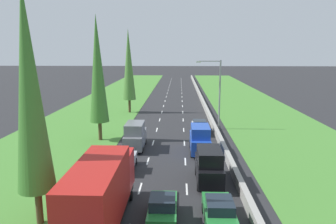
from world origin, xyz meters
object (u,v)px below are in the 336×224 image
Objects in this scene: green_hatchback_centre_lane at (163,209)px; grey_van_left_lane at (135,136)px; red_box_truck_left_lane at (101,193)px; silver_hatchback_left_lane at (125,160)px; silver_sedan_right_lane at (199,127)px; green_sedan_right_lane at (219,212)px; blue_van_right_lane at (200,139)px; poplar_tree_third at (129,65)px; poplar_tree_second at (98,69)px; street_light_mast at (217,89)px; poplar_tree_nearest at (29,90)px; black_van_right_lane at (209,166)px.

green_hatchback_centre_lane is 14.97m from grey_van_left_lane.
red_box_truck_left_lane is 2.41× the size of green_hatchback_centre_lane.
silver_hatchback_left_lane is 9.22m from green_hatchback_centre_lane.
green_sedan_right_lane is at bearing -90.35° from silver_sedan_right_lane.
blue_van_right_lane is at bearing -93.08° from silver_sedan_right_lane.
red_box_truck_left_lane is at bearing -107.54° from silver_sedan_right_lane.
poplar_tree_third reaches higher than green_sedan_right_lane.
poplar_tree_second is (-8.12, 17.62, 7.29)m from green_hatchback_centre_lane.
blue_van_right_lane is 13.72m from poplar_tree_second.
grey_van_left_lane is (-6.99, 14.76, 0.59)m from green_sedan_right_lane.
poplar_tree_second is at bearing 145.25° from grey_van_left_lane.
green_hatchback_centre_lane reaches higher than green_sedan_right_lane.
red_box_truck_left_lane is at bearing -167.46° from green_hatchback_centre_lane.
poplar_tree_third reaches higher than silver_sedan_right_lane.
green_sedan_right_lane is 1.15× the size of silver_hatchback_left_lane.
blue_van_right_lane is 0.36× the size of poplar_tree_third.
poplar_tree_third reaches higher than red_box_truck_left_lane.
poplar_tree_third is at bearing 102.01° from green_hatchback_centre_lane.
green_sedan_right_lane is 0.33× the size of poplar_tree_third.
street_light_mast is (13.11, -10.96, -2.64)m from poplar_tree_third.
street_light_mast is at bearing 61.06° from poplar_tree_nearest.
blue_van_right_lane is at bearing 91.67° from black_van_right_lane.
silver_hatchback_left_lane is 0.29× the size of poplar_tree_third.
silver_hatchback_left_lane is 12.52m from poplar_tree_second.
black_van_right_lane is 11.08m from grey_van_left_lane.
red_box_truck_left_lane is 9.30m from silver_hatchback_left_lane.
poplar_tree_second reaches higher than grey_van_left_lane.
black_van_right_lane is 1.00× the size of grey_van_left_lane.
silver_sedan_right_lane is (6.95, 21.98, -1.37)m from red_box_truck_left_lane.
silver_sedan_right_lane is at bearing 86.92° from blue_van_right_lane.
blue_van_right_lane is 24.23m from poplar_tree_third.
poplar_tree_second reaches higher than black_van_right_lane.
black_van_right_lane is (-0.07, 6.10, 0.59)m from green_sedan_right_lane.
blue_van_right_lane is 7.87m from silver_sedan_right_lane.
poplar_tree_third reaches higher than green_hatchback_centre_lane.
poplar_tree_third is 1.52× the size of street_light_mast.
green_hatchback_centre_lane is 10.28m from poplar_tree_nearest.
street_light_mast is (2.33, 2.13, 4.42)m from silver_sedan_right_lane.
green_hatchback_centre_lane is at bearing 3.31° from poplar_tree_nearest.
red_box_truck_left_lane reaches higher than green_hatchback_centre_lane.
poplar_tree_nearest reaches higher than poplar_tree_third.
green_sedan_right_lane is at bearing -89.32° from black_van_right_lane.
grey_van_left_lane is at bearing 76.11° from poplar_tree_nearest.
blue_van_right_lane is 1.09× the size of silver_sedan_right_lane.
poplar_tree_third is at bearing 110.39° from black_van_right_lane.
green_sedan_right_lane is 3.36m from green_hatchback_centre_lane.
blue_van_right_lane reaches higher than silver_hatchback_left_lane.
red_box_truck_left_lane is 6.97m from green_sedan_right_lane.
poplar_tree_third reaches higher than silver_hatchback_left_lane.
red_box_truck_left_lane reaches higher than blue_van_right_lane.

